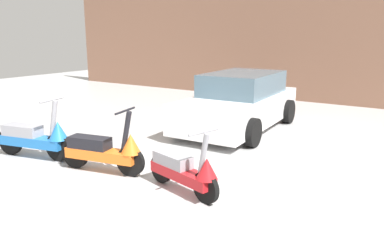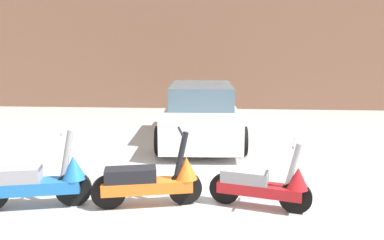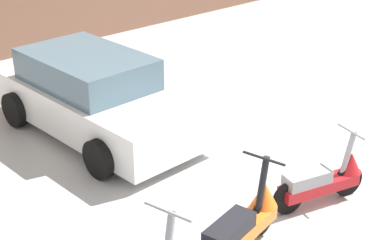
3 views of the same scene
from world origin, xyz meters
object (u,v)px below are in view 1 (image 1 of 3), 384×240
(scooter_front_left, at_px, (36,137))
(scooter_front_right, at_px, (105,150))
(car_rear_left, at_px, (240,102))
(scooter_front_center, at_px, (185,170))

(scooter_front_left, height_order, scooter_front_right, scooter_front_left)
(scooter_front_right, relative_size, car_rear_left, 0.39)
(scooter_front_right, distance_m, car_rear_left, 3.82)
(scooter_front_center, bearing_deg, scooter_front_right, -164.24)
(car_rear_left, bearing_deg, scooter_front_center, 12.73)
(scooter_front_center, xyz_separation_m, car_rear_left, (-1.00, 3.76, 0.27))
(scooter_front_left, height_order, scooter_front_center, scooter_front_left)
(scooter_front_right, bearing_deg, car_rear_left, 70.36)
(scooter_front_left, bearing_deg, car_rear_left, 49.61)
(scooter_front_center, bearing_deg, car_rear_left, 120.10)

